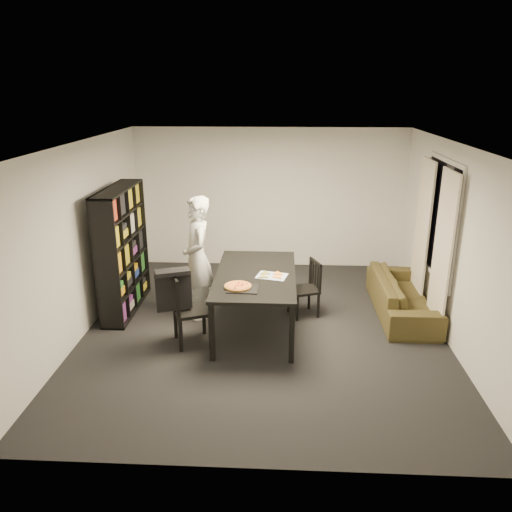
# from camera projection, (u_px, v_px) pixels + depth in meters

# --- Properties ---
(room) EXTENTS (5.01, 5.51, 2.61)m
(room) POSITION_uv_depth(u_px,v_px,m) (264.00, 242.00, 6.71)
(room) COLOR black
(room) RESTS_ON ground
(window_pane) EXTENTS (0.02, 1.40, 1.60)m
(window_pane) POSITION_uv_depth(u_px,v_px,m) (440.00, 219.00, 7.09)
(window_pane) COLOR black
(window_pane) RESTS_ON room
(window_frame) EXTENTS (0.03, 1.52, 1.72)m
(window_frame) POSITION_uv_depth(u_px,v_px,m) (440.00, 219.00, 7.09)
(window_frame) COLOR white
(window_frame) RESTS_ON room
(curtain_left) EXTENTS (0.03, 0.70, 2.25)m
(curtain_left) POSITION_uv_depth(u_px,v_px,m) (442.00, 254.00, 6.71)
(curtain_left) COLOR silver
(curtain_left) RESTS_ON room
(curtain_right) EXTENTS (0.03, 0.70, 2.25)m
(curtain_right) POSITION_uv_depth(u_px,v_px,m) (422.00, 232.00, 7.70)
(curtain_right) COLOR silver
(curtain_right) RESTS_ON room
(bookshelf) EXTENTS (0.35, 1.50, 1.90)m
(bookshelf) POSITION_uv_depth(u_px,v_px,m) (122.00, 250.00, 7.49)
(bookshelf) COLOR black
(bookshelf) RESTS_ON room
(dining_table) EXTENTS (1.10, 1.98, 0.83)m
(dining_table) POSITION_uv_depth(u_px,v_px,m) (256.00, 279.00, 6.94)
(dining_table) COLOR black
(dining_table) RESTS_ON room
(chair_left) EXTENTS (0.60, 0.60, 0.99)m
(chair_left) POSITION_uv_depth(u_px,v_px,m) (185.00, 305.00, 6.55)
(chair_left) COLOR black
(chair_left) RESTS_ON room
(chair_right) EXTENTS (0.51, 0.51, 0.85)m
(chair_right) POSITION_uv_depth(u_px,v_px,m) (309.00, 284.00, 7.45)
(chair_right) COLOR black
(chair_right) RESTS_ON room
(draped_jacket) EXTENTS (0.48, 0.34, 0.55)m
(draped_jacket) POSITION_uv_depth(u_px,v_px,m) (173.00, 288.00, 6.43)
(draped_jacket) COLOR black
(draped_jacket) RESTS_ON chair_left
(person) EXTENTS (0.63, 0.77, 1.83)m
(person) POSITION_uv_depth(u_px,v_px,m) (198.00, 258.00, 7.27)
(person) COLOR silver
(person) RESTS_ON room
(baking_tray) EXTENTS (0.41, 0.33, 0.01)m
(baking_tray) POSITION_uv_depth(u_px,v_px,m) (243.00, 289.00, 6.39)
(baking_tray) COLOR black
(baking_tray) RESTS_ON dining_table
(pepperoni_pizza) EXTENTS (0.35, 0.35, 0.03)m
(pepperoni_pizza) POSITION_uv_depth(u_px,v_px,m) (238.00, 286.00, 6.42)
(pepperoni_pizza) COLOR #9E692E
(pepperoni_pizza) RESTS_ON dining_table
(kitchen_towel) EXTENTS (0.46, 0.39, 0.01)m
(kitchen_towel) POSITION_uv_depth(u_px,v_px,m) (272.00, 276.00, 6.82)
(kitchen_towel) COLOR silver
(kitchen_towel) RESTS_ON dining_table
(pizza_slices) EXTENTS (0.39, 0.34, 0.01)m
(pizza_slices) POSITION_uv_depth(u_px,v_px,m) (271.00, 275.00, 6.83)
(pizza_slices) COLOR #B87139
(pizza_slices) RESTS_ON dining_table
(sofa) EXTENTS (0.77, 1.96, 0.57)m
(sofa) POSITION_uv_depth(u_px,v_px,m) (402.00, 296.00, 7.55)
(sofa) COLOR #3E3718
(sofa) RESTS_ON room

